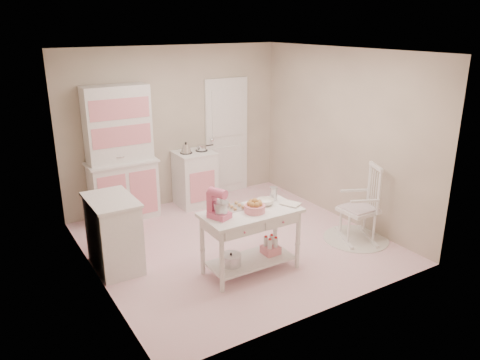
% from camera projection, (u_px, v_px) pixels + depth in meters
% --- Properties ---
extents(room_shell, '(3.84, 3.84, 2.62)m').
position_uv_depth(room_shell, '(235.00, 127.00, 6.04)').
color(room_shell, pink).
rests_on(room_shell, ground).
extents(door, '(0.82, 0.05, 2.04)m').
position_uv_depth(door, '(227.00, 137.00, 8.22)').
color(door, white).
rests_on(door, ground).
extents(hutch, '(1.06, 0.50, 2.08)m').
position_uv_depth(hutch, '(121.00, 154.00, 7.07)').
color(hutch, white).
rests_on(hutch, ground).
extents(stove, '(0.62, 0.57, 0.92)m').
position_uv_depth(stove, '(195.00, 178.00, 7.81)').
color(stove, white).
rests_on(stove, ground).
extents(base_cabinet, '(0.54, 0.84, 0.92)m').
position_uv_depth(base_cabinet, '(114.00, 233.00, 5.78)').
color(base_cabinet, white).
rests_on(base_cabinet, ground).
extents(lace_rug, '(0.92, 0.92, 0.01)m').
position_uv_depth(lace_rug, '(356.00, 238.00, 6.68)').
color(lace_rug, white).
rests_on(lace_rug, ground).
extents(rocking_chair, '(0.74, 0.85, 1.10)m').
position_uv_depth(rocking_chair, '(359.00, 203.00, 6.50)').
color(rocking_chair, white).
rests_on(rocking_chair, ground).
extents(work_table, '(1.20, 0.60, 0.80)m').
position_uv_depth(work_table, '(251.00, 241.00, 5.70)').
color(work_table, white).
rests_on(work_table, ground).
extents(stand_mixer, '(0.29, 0.33, 0.34)m').
position_uv_depth(stand_mixer, '(219.00, 204.00, 5.33)').
color(stand_mixer, '#E66189').
rests_on(stand_mixer, work_table).
extents(cookie_tray, '(0.34, 0.24, 0.02)m').
position_uv_depth(cookie_tray, '(232.00, 208.00, 5.64)').
color(cookie_tray, silver).
rests_on(cookie_tray, work_table).
extents(bread_basket, '(0.25, 0.25, 0.09)m').
position_uv_depth(bread_basket, '(255.00, 209.00, 5.53)').
color(bread_basket, pink).
rests_on(bread_basket, work_table).
extents(mixing_bowl, '(0.22, 0.22, 0.07)m').
position_uv_depth(mixing_bowl, '(265.00, 202.00, 5.76)').
color(mixing_bowl, white).
rests_on(mixing_bowl, work_table).
extents(metal_pitcher, '(0.10, 0.10, 0.17)m').
position_uv_depth(metal_pitcher, '(273.00, 194.00, 5.89)').
color(metal_pitcher, silver).
rests_on(metal_pitcher, work_table).
extents(recipe_book, '(0.25, 0.28, 0.02)m').
position_uv_depth(recipe_book, '(287.00, 206.00, 5.70)').
color(recipe_book, white).
rests_on(recipe_book, work_table).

